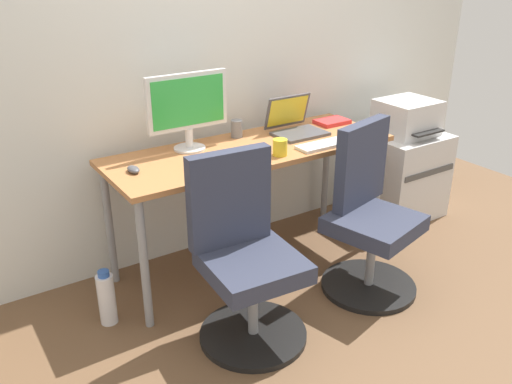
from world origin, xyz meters
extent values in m
plane|color=brown|center=(0.00, 0.00, 0.00)|extent=(5.28, 5.28, 0.00)
cube|color=silver|center=(0.00, 0.38, 1.30)|extent=(4.40, 0.04, 2.60)
cube|color=#B77542|center=(0.00, 0.00, 0.74)|extent=(1.69, 0.60, 0.03)
cylinder|color=gray|center=(-0.79, -0.25, 0.36)|extent=(0.04, 0.04, 0.72)
cylinder|color=gray|center=(0.79, -0.25, 0.36)|extent=(0.04, 0.04, 0.72)
cylinder|color=gray|center=(-0.79, 0.25, 0.36)|extent=(0.04, 0.04, 0.72)
cylinder|color=gray|center=(0.79, 0.25, 0.36)|extent=(0.04, 0.04, 0.72)
cylinder|color=black|center=(-0.40, -0.63, 0.01)|extent=(0.54, 0.54, 0.03)
cylinder|color=gray|center=(-0.40, -0.63, 0.20)|extent=(0.05, 0.05, 0.34)
cube|color=#33384C|center=(-0.40, -0.63, 0.41)|extent=(0.47, 0.47, 0.09)
cube|color=#33384C|center=(-0.41, -0.44, 0.70)|extent=(0.42, 0.10, 0.48)
cylinder|color=black|center=(0.40, -0.63, 0.01)|extent=(0.54, 0.54, 0.03)
cylinder|color=gray|center=(0.40, -0.63, 0.20)|extent=(0.05, 0.05, 0.34)
cube|color=#33384C|center=(0.40, -0.63, 0.41)|extent=(0.53, 0.53, 0.09)
cube|color=#33384C|center=(0.44, -0.45, 0.70)|extent=(0.42, 0.17, 0.48)
cube|color=silver|center=(1.29, 0.00, 0.30)|extent=(0.54, 0.50, 0.61)
cube|color=#4C4C4C|center=(1.29, -0.25, 0.40)|extent=(0.48, 0.01, 0.04)
cube|color=silver|center=(1.29, 0.00, 0.73)|extent=(0.38, 0.34, 0.24)
cube|color=#262626|center=(1.29, -0.20, 0.67)|extent=(0.27, 0.06, 0.01)
cylinder|color=white|center=(-0.96, -0.11, 0.14)|extent=(0.09, 0.09, 0.28)
cylinder|color=#2D59B2|center=(-0.96, -0.11, 0.30)|extent=(0.06, 0.06, 0.03)
cylinder|color=silver|center=(-0.31, 0.16, 0.76)|extent=(0.18, 0.18, 0.01)
cylinder|color=silver|center=(-0.31, 0.16, 0.82)|extent=(0.04, 0.04, 0.11)
cube|color=silver|center=(-0.31, 0.16, 1.03)|extent=(0.48, 0.03, 0.31)
cube|color=green|center=(-0.31, 0.15, 1.03)|extent=(0.43, 0.00, 0.26)
cube|color=#4C4C51|center=(0.37, 0.02, 0.76)|extent=(0.31, 0.22, 0.02)
cube|color=#4C4C51|center=(0.37, 0.16, 0.87)|extent=(0.31, 0.06, 0.21)
cube|color=yellow|center=(0.37, 0.15, 0.88)|extent=(0.28, 0.05, 0.17)
cube|color=#B7B7B7|center=(-0.28, -0.22, 0.76)|extent=(0.34, 0.12, 0.02)
cube|color=silver|center=(0.36, -0.22, 0.76)|extent=(0.34, 0.12, 0.02)
ellipsoid|color=#515156|center=(-0.71, 0.00, 0.77)|extent=(0.06, 0.10, 0.03)
ellipsoid|color=#2D2D2D|center=(0.64, -0.17, 0.77)|extent=(0.06, 0.10, 0.03)
cylinder|color=yellow|center=(0.06, -0.20, 0.80)|extent=(0.08, 0.08, 0.09)
cylinder|color=slate|center=(0.03, 0.20, 0.81)|extent=(0.07, 0.07, 0.10)
cube|color=red|center=(0.70, 0.11, 0.77)|extent=(0.21, 0.15, 0.03)
camera|label=1|loc=(-1.60, -2.49, 1.78)|focal=38.14mm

